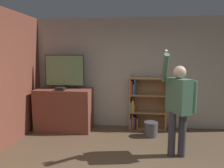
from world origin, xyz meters
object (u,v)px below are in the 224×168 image
(game_console, at_px, (60,89))
(person, at_px, (178,102))
(waste_bin, at_px, (151,129))
(bookshelf, at_px, (144,104))
(television, at_px, (65,71))

(game_console, bearing_deg, person, -21.16)
(game_console, bearing_deg, waste_bin, -0.88)
(bookshelf, bearing_deg, waste_bin, -74.25)
(television, height_order, game_console, television)
(television, relative_size, game_console, 4.70)
(person, bearing_deg, waste_bin, 176.00)
(person, bearing_deg, television, -144.34)
(bookshelf, bearing_deg, television, -175.49)
(bookshelf, bearing_deg, person, -69.34)
(television, height_order, bookshelf, television)
(game_console, relative_size, bookshelf, 0.16)
(television, distance_m, game_console, 0.49)
(game_console, relative_size, waste_bin, 0.63)
(bookshelf, height_order, waste_bin, bookshelf)
(bookshelf, xyz_separation_m, person, (0.53, -1.41, 0.38))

